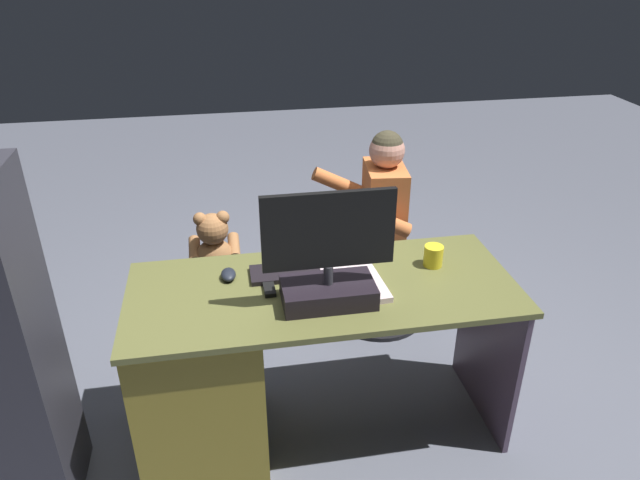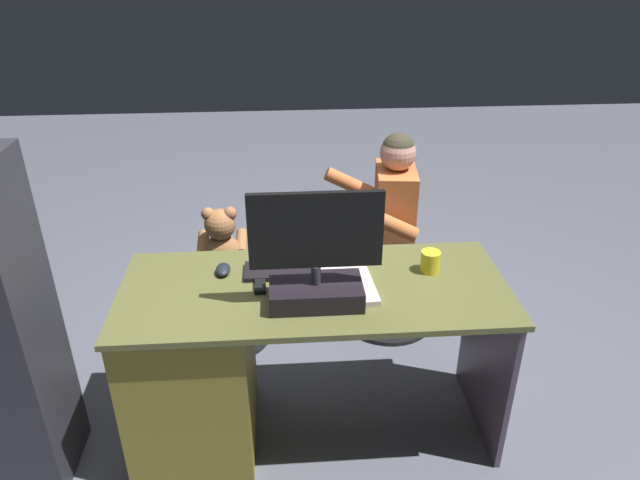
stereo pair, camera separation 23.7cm
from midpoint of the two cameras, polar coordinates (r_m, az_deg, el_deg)
The scene contains 12 objects.
ground_plane at distance 3.03m, azimuth -3.09°, elevation -13.60°, with size 10.00×10.00×0.00m, color #575A67.
desk at distance 2.53m, azimuth -11.90°, elevation -12.13°, with size 1.55×0.65×0.75m.
monitor at distance 2.17m, azimuth -2.30°, elevation -2.78°, with size 0.49×0.20×0.45m.
keyboard at distance 2.42m, azimuth -4.62°, elevation -3.11°, with size 0.42×0.14×0.02m, color black.
computer_mouse at distance 2.42m, azimuth -11.68°, elevation -3.38°, with size 0.06×0.10×0.04m, color #1D222C.
cup at distance 2.48m, azimuth 8.29°, elevation -1.60°, with size 0.08×0.08×0.09m, color yellow.
tv_remote at distance 2.34m, azimuth -7.92°, elevation -4.49°, with size 0.04×0.15×0.02m, color black.
notebook_binder at distance 2.33m, azimuth 0.44°, elevation -4.31°, with size 0.22×0.30×0.02m, color silver.
office_chair_teddy at distance 3.19m, azimuth -11.86°, elevation -6.14°, with size 0.46×0.46×0.43m.
teddy_bear at distance 3.03m, azimuth -12.47°, elevation -0.75°, with size 0.26×0.26×0.36m.
visitor_chair at distance 3.35m, azimuth 3.81°, elevation -4.04°, with size 0.52×0.52×0.43m.
person at distance 3.13m, azimuth 2.65°, elevation 2.18°, with size 0.54×0.51×1.12m.
Camera 1 is at (0.36, 2.24, 2.01)m, focal length 32.93 mm.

